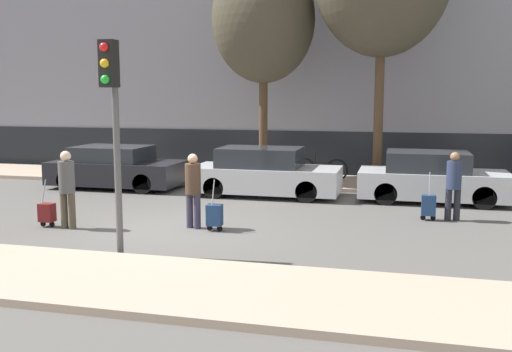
% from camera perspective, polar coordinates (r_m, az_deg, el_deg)
% --- Properties ---
extents(ground_plane, '(80.00, 80.00, 0.00)m').
position_cam_1_polar(ground_plane, '(12.62, -7.74, -5.18)').
color(ground_plane, '#565451').
extents(sidewalk_near, '(28.00, 2.50, 0.12)m').
position_cam_1_polar(sidewalk_near, '(9.36, -16.46, -9.77)').
color(sidewalk_near, tan).
rests_on(sidewalk_near, ground_plane).
extents(sidewalk_far, '(28.00, 3.00, 0.12)m').
position_cam_1_polar(sidewalk_far, '(19.17, 0.08, -0.40)').
color(sidewalk_far, tan).
rests_on(sidewalk_far, ground_plane).
extents(building_facade, '(28.00, 3.20, 10.27)m').
position_cam_1_polar(building_facade, '(22.75, 2.47, 13.71)').
color(building_facade, slate).
rests_on(building_facade, ground_plane).
extents(parked_car_0, '(4.08, 1.91, 1.31)m').
position_cam_1_polar(parked_car_0, '(18.37, -13.81, 0.77)').
color(parked_car_0, black).
rests_on(parked_car_0, ground_plane).
extents(parked_car_1, '(4.24, 1.78, 1.39)m').
position_cam_1_polar(parked_car_1, '(16.43, 0.85, 0.27)').
color(parked_car_1, '#B7BABF').
rests_on(parked_car_1, ground_plane).
extents(parked_car_2, '(3.94, 1.81, 1.37)m').
position_cam_1_polar(parked_car_2, '(16.21, 17.12, -0.22)').
color(parked_car_2, '#B7BABF').
rests_on(parked_car_2, ground_plane).
extents(pedestrian_left, '(0.35, 0.34, 1.70)m').
position_cam_1_polar(pedestrian_left, '(12.94, -18.39, -0.84)').
color(pedestrian_left, '#4C4233').
rests_on(pedestrian_left, ground_plane).
extents(trolley_left, '(0.34, 0.29, 1.06)m').
position_cam_1_polar(trolley_left, '(13.38, -20.18, -3.46)').
color(trolley_left, maroon).
rests_on(trolley_left, ground_plane).
extents(pedestrian_center, '(0.34, 0.34, 1.63)m').
position_cam_1_polar(pedestrian_center, '(12.41, -6.31, -1.04)').
color(pedestrian_center, '#383347').
rests_on(pedestrian_center, ground_plane).
extents(trolley_center, '(0.34, 0.29, 1.11)m').
position_cam_1_polar(trolley_center, '(12.21, -4.17, -3.93)').
color(trolley_center, navy).
rests_on(trolley_center, ground_plane).
extents(pedestrian_right, '(0.35, 0.34, 1.60)m').
position_cam_1_polar(pedestrian_right, '(13.86, 19.16, -0.59)').
color(pedestrian_right, '#23232D').
rests_on(pedestrian_right, ground_plane).
extents(trolley_right, '(0.34, 0.29, 1.13)m').
position_cam_1_polar(trolley_right, '(13.79, 16.87, -2.82)').
color(trolley_right, navy).
rests_on(trolley_right, ground_plane).
extents(traffic_light, '(0.28, 0.47, 3.81)m').
position_cam_1_polar(traffic_light, '(10.25, -14.17, 6.93)').
color(traffic_light, '#515154').
rests_on(traffic_light, ground_plane).
extents(parked_bicycle, '(1.77, 0.06, 0.96)m').
position_cam_1_polar(parked_bicycle, '(18.75, 6.50, 0.69)').
color(parked_bicycle, black).
rests_on(parked_bicycle, sidewalk_far).
extents(bare_tree_down_street, '(3.29, 3.29, 7.17)m').
position_cam_1_polar(bare_tree_down_street, '(18.81, 0.75, 15.32)').
color(bare_tree_down_street, '#4C3826').
rests_on(bare_tree_down_street, sidewalk_far).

